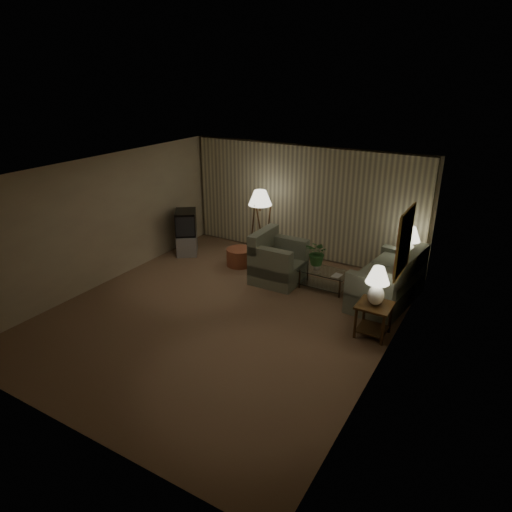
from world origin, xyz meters
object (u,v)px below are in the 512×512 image
at_px(vase, 317,266).
at_px(tv_cabinet, 187,243).
at_px(sofa, 387,283).
at_px(crt_tv, 186,222).
at_px(table_lamp_far, 409,241).
at_px(coffee_table, 323,277).
at_px(armchair, 279,262).
at_px(side_table_near, 374,314).
at_px(table_lamp_near, 377,283).
at_px(side_table_far, 405,269).
at_px(floor_lamp, 260,224).
at_px(ottoman, 239,257).

bearing_deg(vase, tv_cabinet, 176.85).
distance_m(sofa, crt_tv, 5.07).
bearing_deg(vase, sofa, 3.97).
height_order(table_lamp_far, coffee_table, table_lamp_far).
relative_size(armchair, table_lamp_far, 1.43).
bearing_deg(side_table_near, tv_cabinet, 164.43).
height_order(tv_cabinet, crt_tv, crt_tv).
bearing_deg(table_lamp_near, tv_cabinet, 164.43).
bearing_deg(side_table_far, tv_cabinet, -171.36).
height_order(floor_lamp, ottoman, floor_lamp).
height_order(table_lamp_far, floor_lamp, floor_lamp).
distance_m(table_lamp_far, floor_lamp, 3.43).
xyz_separation_m(table_lamp_near, vase, (-1.59, 1.25, -0.52)).
xyz_separation_m(side_table_near, table_lamp_far, (-0.00, 2.24, 0.62)).
bearing_deg(side_table_far, vase, -148.11).
xyz_separation_m(crt_tv, ottoman, (1.57, -0.02, -0.59)).
distance_m(armchair, crt_tv, 2.81).
height_order(coffee_table, tv_cabinet, tv_cabinet).
distance_m(table_lamp_near, crt_tv, 5.40).
relative_size(sofa, side_table_far, 3.48).
bearing_deg(table_lamp_far, side_table_near, -90.00).
bearing_deg(coffee_table, sofa, 4.43).
xyz_separation_m(side_table_near, vase, (-1.59, 1.25, 0.08)).
bearing_deg(ottoman, vase, -5.03).
bearing_deg(table_lamp_far, ottoman, -167.43).
bearing_deg(sofa, armchair, -77.35).
relative_size(side_table_near, tv_cabinet, 0.65).
xyz_separation_m(ottoman, vase, (2.04, -0.18, 0.29)).
xyz_separation_m(table_lamp_far, crt_tv, (-5.20, -0.79, -0.24)).
height_order(armchair, side_table_far, armchair).
xyz_separation_m(tv_cabinet, ottoman, (1.57, -0.02, -0.05)).
xyz_separation_m(side_table_near, ottoman, (-3.63, 1.43, -0.21)).
bearing_deg(table_lamp_near, coffee_table, 139.04).
bearing_deg(vase, table_lamp_near, -38.17).
distance_m(side_table_near, tv_cabinet, 5.40).
xyz_separation_m(coffee_table, crt_tv, (-3.76, 0.20, 0.52)).
relative_size(crt_tv, vase, 5.41).
distance_m(table_lamp_far, crt_tv, 5.27).
xyz_separation_m(armchair, floor_lamp, (-0.99, 0.91, 0.45)).
relative_size(sofa, ottoman, 3.44).
bearing_deg(table_lamp_far, side_table_far, 45.00).
xyz_separation_m(table_lamp_near, table_lamp_far, (0.00, 2.24, 0.02)).
bearing_deg(sofa, floor_lamp, -94.76).
bearing_deg(sofa, side_table_near, 13.40).
bearing_deg(tv_cabinet, armchair, 47.98).
height_order(armchair, tv_cabinet, armchair).
height_order(side_table_far, ottoman, side_table_far).
distance_m(floor_lamp, vase, 2.03).
bearing_deg(vase, ottoman, 174.97).
distance_m(coffee_table, crt_tv, 3.80).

